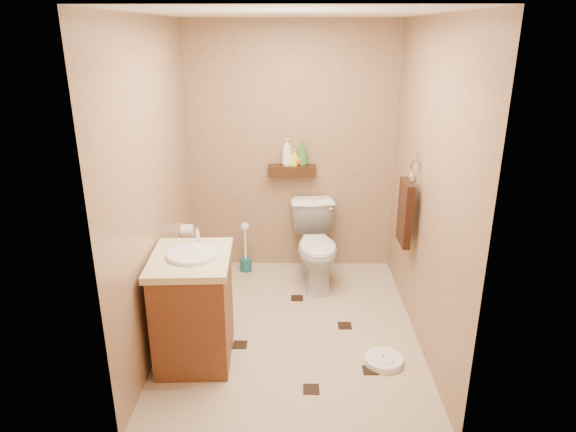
{
  "coord_description": "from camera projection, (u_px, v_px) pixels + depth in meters",
  "views": [
    {
      "loc": [
        0.03,
        -3.62,
        2.3
      ],
      "look_at": [
        -0.03,
        0.25,
        0.89
      ],
      "focal_mm": 32.0,
      "sensor_mm": 36.0,
      "label": 1
    }
  ],
  "objects": [
    {
      "name": "bottle_d",
      "position": [
        302.0,
        154.0,
        4.88
      ],
      "size": [
        0.12,
        0.12,
        0.23
      ],
      "primitive_type": "imported",
      "rotation": [
        0.0,
        0.0,
        2.02
      ],
      "color": "#348B2E",
      "rests_on": "wall_shelf"
    },
    {
      "name": "bottle_b",
      "position": [
        294.0,
        157.0,
        4.89
      ],
      "size": [
        0.1,
        0.1,
        0.16
      ],
      "primitive_type": "imported",
      "rotation": [
        0.0,
        0.0,
        1.19
      ],
      "color": "#F1FB35",
      "rests_on": "wall_shelf"
    },
    {
      "name": "vanity",
      "position": [
        194.0,
        306.0,
        3.7
      ],
      "size": [
        0.58,
        0.69,
        0.94
      ],
      "rotation": [
        0.0,
        0.0,
        0.05
      ],
      "color": "brown",
      "rests_on": "ground"
    },
    {
      "name": "ground",
      "position": [
        291.0,
        328.0,
        4.19
      ],
      "size": [
        2.5,
        2.5,
        0.0
      ],
      "primitive_type": "plane",
      "color": "#C2AA8E",
      "rests_on": "ground"
    },
    {
      "name": "wall_front",
      "position": [
        289.0,
        259.0,
        2.6
      ],
      "size": [
        2.0,
        0.04,
        2.4
      ],
      "primitive_type": "cube",
      "color": "#A2835C",
      "rests_on": "ground"
    },
    {
      "name": "ceiling",
      "position": [
        291.0,
        13.0,
        3.37
      ],
      "size": [
        2.0,
        2.5,
        0.02
      ],
      "primitive_type": "cube",
      "color": "white",
      "rests_on": "wall_back"
    },
    {
      "name": "wall_shelf",
      "position": [
        292.0,
        170.0,
        4.94
      ],
      "size": [
        0.46,
        0.14,
        0.1
      ],
      "primitive_type": "cube",
      "color": "#3C2710",
      "rests_on": "wall_back"
    },
    {
      "name": "bottle_c",
      "position": [
        298.0,
        159.0,
        4.9
      ],
      "size": [
        0.14,
        0.14,
        0.13
      ],
      "primitive_type": "imported",
      "rotation": [
        0.0,
        0.0,
        5.33
      ],
      "color": "#C84217",
      "rests_on": "wall_shelf"
    },
    {
      "name": "bathroom_scale",
      "position": [
        383.0,
        360.0,
        3.74
      ],
      "size": [
        0.35,
        0.35,
        0.06
      ],
      "rotation": [
        0.0,
        0.0,
        -0.3
      ],
      "color": "white",
      "rests_on": "ground"
    },
    {
      "name": "wall_back",
      "position": [
        292.0,
        150.0,
        4.95
      ],
      "size": [
        2.0,
        0.04,
        2.4
      ],
      "primitive_type": "cube",
      "color": "#A2835C",
      "rests_on": "ground"
    },
    {
      "name": "toilet",
      "position": [
        317.0,
        246.0,
        4.84
      ],
      "size": [
        0.5,
        0.78,
        0.75
      ],
      "primitive_type": "imported",
      "rotation": [
        0.0,
        0.0,
        0.12
      ],
      "color": "white",
      "rests_on": "ground"
    },
    {
      "name": "wall_right",
      "position": [
        427.0,
        188.0,
        3.76
      ],
      "size": [
        0.04,
        2.5,
        2.4
      ],
      "primitive_type": "cube",
      "color": "#A2835C",
      "rests_on": "ground"
    },
    {
      "name": "floor_accents",
      "position": [
        295.0,
        334.0,
        4.11
      ],
      "size": [
        1.3,
        1.36,
        0.01
      ],
      "color": "black",
      "rests_on": "ground"
    },
    {
      "name": "towel_ring",
      "position": [
        406.0,
        210.0,
        4.09
      ],
      "size": [
        0.12,
        0.3,
        0.76
      ],
      "color": "silver",
      "rests_on": "wall_right"
    },
    {
      "name": "bottle_a",
      "position": [
        287.0,
        152.0,
        4.88
      ],
      "size": [
        0.13,
        0.13,
        0.27
      ],
      "primitive_type": "imported",
      "rotation": [
        0.0,
        0.0,
        0.4
      ],
      "color": "white",
      "rests_on": "wall_shelf"
    },
    {
      "name": "wall_left",
      "position": [
        156.0,
        187.0,
        3.79
      ],
      "size": [
        0.04,
        2.5,
        2.4
      ],
      "primitive_type": "cube",
      "color": "#A2835C",
      "rests_on": "ground"
    },
    {
      "name": "toilet_brush",
      "position": [
        246.0,
        254.0,
        5.14
      ],
      "size": [
        0.12,
        0.12,
        0.52
      ],
      "color": "#17595C",
      "rests_on": "ground"
    },
    {
      "name": "toilet_paper",
      "position": [
        187.0,
        230.0,
        4.6
      ],
      "size": [
        0.12,
        0.11,
        0.12
      ],
      "color": "white",
      "rests_on": "wall_left"
    }
  ]
}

